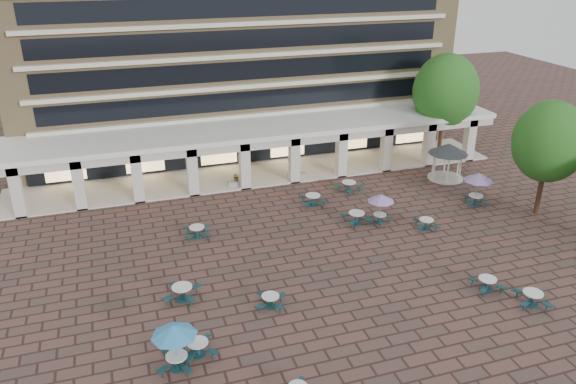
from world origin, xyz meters
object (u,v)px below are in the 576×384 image
Objects in this scene: picnic_table_2 at (487,283)px; planter_right at (297,173)px; planter_left at (237,181)px; picnic_table_0 at (270,300)px; gazebo at (448,153)px.

picnic_table_2 is 19.91m from planter_right.
planter_right reaches higher than planter_left.
picnic_table_0 is 0.60× the size of gazebo.
gazebo is at bearing -17.57° from planter_right.
planter_left is (-17.29, 3.83, -1.87)m from gazebo.
gazebo is 2.22× the size of planter_right.
planter_left is (2.12, 17.01, 0.02)m from picnic_table_0.
gazebo is 2.22× the size of planter_left.
gazebo is (7.11, 15.44, 1.87)m from picnic_table_2.
planter_right reaches higher than picnic_table_2.
picnic_table_2 is 21.80m from planter_left.
picnic_table_2 reaches higher than picnic_table_0.
gazebo is 17.81m from planter_left.
gazebo reaches higher than planter_left.
planter_right is (-12.09, 3.83, -1.81)m from gazebo.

